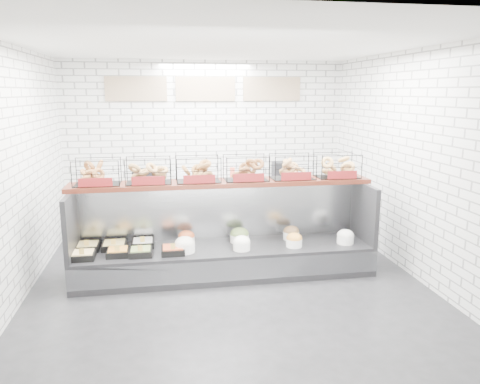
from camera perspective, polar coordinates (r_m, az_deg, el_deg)
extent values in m
plane|color=black|center=(6.26, -1.45, -10.93)|extent=(5.50, 5.50, 0.00)
cube|color=silver|center=(8.54, -4.14, 5.70)|extent=(5.00, 0.02, 3.00)
cube|color=silver|center=(6.02, -25.80, 1.83)|extent=(0.02, 5.50, 3.00)
cube|color=silver|center=(6.66, 20.33, 3.16)|extent=(0.02, 5.50, 3.00)
cube|color=white|center=(5.78, -1.61, 17.58)|extent=(5.00, 5.50, 0.02)
cube|color=tan|center=(8.43, -12.56, 12.18)|extent=(1.05, 0.03, 0.42)
cube|color=tan|center=(8.46, -4.22, 12.43)|extent=(1.05, 0.03, 0.42)
cube|color=tan|center=(8.66, 3.90, 12.42)|extent=(1.05, 0.03, 0.42)
cube|color=black|center=(6.46, -1.84, -8.27)|extent=(4.00, 0.90, 0.40)
cube|color=#93969B|center=(6.05, -1.27, -9.51)|extent=(4.00, 0.03, 0.28)
cube|color=#93969B|center=(6.67, -2.35, -2.21)|extent=(4.00, 0.08, 0.80)
cube|color=black|center=(6.33, -19.87, -3.73)|extent=(0.06, 0.90, 0.80)
cube|color=black|center=(6.81, 14.78, -2.30)|extent=(0.06, 0.90, 0.80)
cube|color=black|center=(6.22, -18.55, -7.39)|extent=(0.28, 0.28, 0.08)
cube|color=#F7CE7E|center=(6.21, -18.57, -7.08)|extent=(0.24, 0.24, 0.04)
cube|color=gold|center=(6.10, -18.75, -6.90)|extent=(0.06, 0.01, 0.08)
cube|color=black|center=(6.54, -18.03, -6.40)|extent=(0.29, 0.29, 0.08)
cube|color=#DFC772|center=(6.53, -18.05, -6.11)|extent=(0.25, 0.25, 0.04)
cube|color=gold|center=(6.41, -18.21, -5.92)|extent=(0.06, 0.01, 0.08)
cube|color=black|center=(6.21, -14.64, -7.17)|extent=(0.28, 0.28, 0.08)
cube|color=orange|center=(6.20, -14.66, -6.86)|extent=(0.24, 0.24, 0.04)
cube|color=gold|center=(6.09, -14.76, -6.67)|extent=(0.06, 0.01, 0.08)
cube|color=black|center=(6.49, -15.06, -6.35)|extent=(0.32, 0.32, 0.08)
cube|color=#E2CB73|center=(6.48, -15.08, -6.05)|extent=(0.27, 0.27, 0.04)
cube|color=gold|center=(6.36, -15.19, -5.89)|extent=(0.06, 0.01, 0.08)
cube|color=black|center=(6.16, -11.99, -7.21)|extent=(0.29, 0.29, 0.08)
cube|color=olive|center=(6.15, -12.01, -6.90)|extent=(0.24, 0.24, 0.04)
cube|color=gold|center=(6.03, -12.07, -6.71)|extent=(0.06, 0.01, 0.08)
cube|color=black|center=(6.50, -11.74, -6.17)|extent=(0.30, 0.30, 0.08)
cube|color=white|center=(6.48, -11.75, -5.87)|extent=(0.25, 0.25, 0.04)
cube|color=gold|center=(6.37, -11.81, -5.69)|extent=(0.06, 0.01, 0.08)
cube|color=black|center=(6.15, -8.18, -7.07)|extent=(0.30, 0.30, 0.08)
cube|color=#D1552C|center=(6.14, -8.19, -6.77)|extent=(0.25, 0.25, 0.04)
cube|color=gold|center=(6.02, -8.18, -6.59)|extent=(0.06, 0.01, 0.08)
cylinder|color=white|center=(6.19, -6.73, -6.78)|extent=(0.27, 0.27, 0.11)
ellipsoid|color=silver|center=(6.17, -6.75, -6.25)|extent=(0.26, 0.26, 0.18)
cylinder|color=white|center=(6.49, -6.53, -5.87)|extent=(0.23, 0.23, 0.11)
ellipsoid|color=#D45C2C|center=(6.47, -6.54, -5.36)|extent=(0.22, 0.22, 0.15)
cylinder|color=white|center=(6.22, 0.21, -6.57)|extent=(0.23, 0.23, 0.11)
ellipsoid|color=white|center=(6.20, 0.21, -6.05)|extent=(0.23, 0.23, 0.16)
cylinder|color=white|center=(6.54, -0.06, -5.64)|extent=(0.27, 0.27, 0.11)
ellipsoid|color=olive|center=(6.52, -0.06, -5.13)|extent=(0.26, 0.26, 0.18)
cylinder|color=white|center=(6.39, 6.61, -6.15)|extent=(0.22, 0.22, 0.11)
ellipsoid|color=orange|center=(6.37, 6.62, -5.63)|extent=(0.22, 0.22, 0.15)
cylinder|color=white|center=(6.70, 6.25, -5.27)|extent=(0.23, 0.23, 0.11)
ellipsoid|color=brown|center=(6.69, 6.27, -4.77)|extent=(0.22, 0.22, 0.16)
cylinder|color=white|center=(6.65, 12.72, -5.65)|extent=(0.23, 0.23, 0.11)
ellipsoid|color=silver|center=(6.63, 12.74, -5.16)|extent=(0.23, 0.23, 0.16)
cube|color=#3B140C|center=(6.39, -2.17, 1.11)|extent=(4.10, 0.50, 0.06)
cube|color=black|center=(6.36, -17.04, 2.36)|extent=(0.60, 0.38, 0.34)
cube|color=maroon|center=(6.18, -17.21, 1.13)|extent=(0.42, 0.02, 0.11)
cube|color=black|center=(6.31, -11.11, 2.59)|extent=(0.60, 0.38, 0.34)
cube|color=maroon|center=(6.12, -11.11, 1.36)|extent=(0.42, 0.02, 0.11)
cube|color=black|center=(6.32, -5.14, 2.79)|extent=(0.60, 0.38, 0.34)
cube|color=maroon|center=(6.14, -4.97, 1.57)|extent=(0.42, 0.02, 0.11)
cube|color=black|center=(6.40, 0.74, 2.96)|extent=(0.60, 0.38, 0.34)
cube|color=maroon|center=(6.23, 1.07, 1.76)|extent=(0.42, 0.02, 0.11)
cube|color=black|center=(6.55, 6.41, 3.09)|extent=(0.60, 0.38, 0.34)
cube|color=maroon|center=(6.38, 6.88, 1.92)|extent=(0.42, 0.02, 0.11)
cube|color=black|center=(6.76, 11.78, 3.19)|extent=(0.60, 0.38, 0.34)
cube|color=maroon|center=(6.59, 12.37, 2.06)|extent=(0.42, 0.02, 0.11)
cube|color=#93969B|center=(8.41, -3.82, -1.66)|extent=(4.00, 0.60, 0.90)
cube|color=black|center=(8.27, -11.58, 1.91)|extent=(0.40, 0.30, 0.24)
cube|color=silver|center=(8.29, -6.76, 1.89)|extent=(0.35, 0.28, 0.18)
cylinder|color=#DA5036|center=(8.41, -0.93, 2.26)|extent=(0.09, 0.09, 0.22)
cube|color=black|center=(8.58, 5.06, 2.68)|extent=(0.30, 0.30, 0.30)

